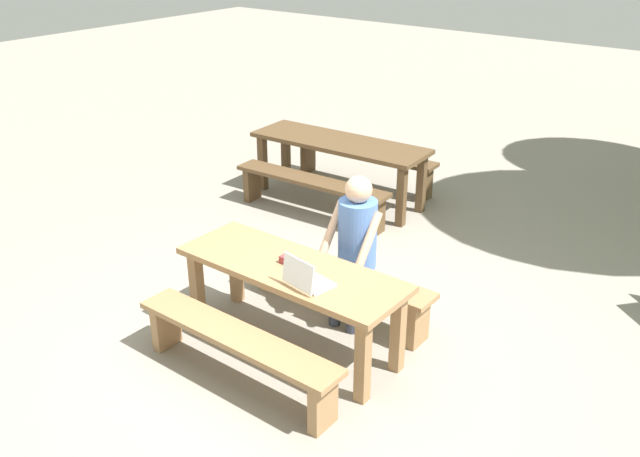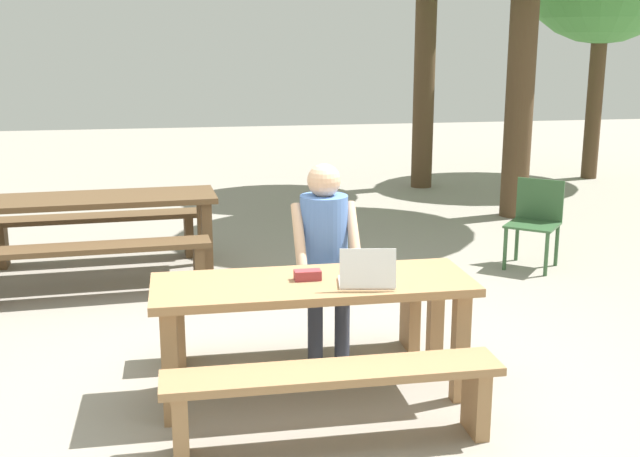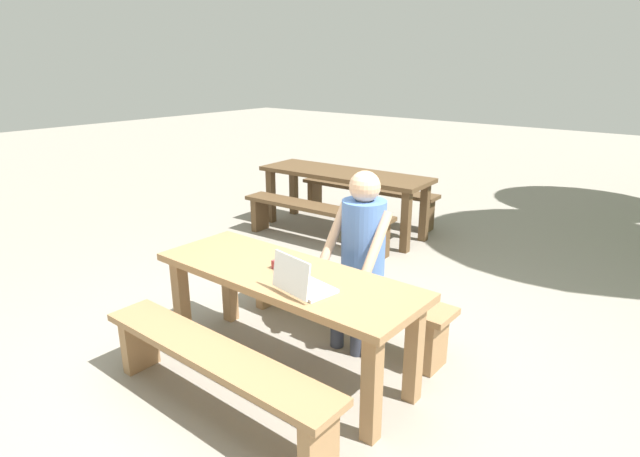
{
  "view_description": "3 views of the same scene",
  "coord_description": "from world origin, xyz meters",
  "px_view_note": "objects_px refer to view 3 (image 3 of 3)",
  "views": [
    {
      "loc": [
        3.02,
        -3.55,
        3.21
      ],
      "look_at": [
        0.09,
        0.25,
        0.97
      ],
      "focal_mm": 38.56,
      "sensor_mm": 36.0,
      "label": 1
    },
    {
      "loc": [
        -0.74,
        -4.36,
        2.1
      ],
      "look_at": [
        0.09,
        0.25,
        0.97
      ],
      "focal_mm": 44.39,
      "sensor_mm": 36.0,
      "label": 2
    },
    {
      "loc": [
        2.12,
        -2.26,
        2.02
      ],
      "look_at": [
        0.09,
        0.25,
        0.97
      ],
      "focal_mm": 28.88,
      "sensor_mm": 36.0,
      "label": 3
    }
  ],
  "objects_px": {
    "picnic_table_front": "(286,288)",
    "person_seated": "(361,247)",
    "small_pouch": "(284,266)",
    "picnic_table_mid": "(344,181)",
    "laptop": "(301,283)"
  },
  "relations": [
    {
      "from": "small_pouch",
      "to": "picnic_table_mid",
      "type": "bearing_deg",
      "value": 119.04
    },
    {
      "from": "picnic_table_front",
      "to": "picnic_table_mid",
      "type": "bearing_deg",
      "value": 119.33
    },
    {
      "from": "person_seated",
      "to": "picnic_table_mid",
      "type": "relative_size",
      "value": 0.6
    },
    {
      "from": "laptop",
      "to": "person_seated",
      "type": "bearing_deg",
      "value": -72.85
    },
    {
      "from": "small_pouch",
      "to": "picnic_table_front",
      "type": "bearing_deg",
      "value": -33.99
    },
    {
      "from": "laptop",
      "to": "picnic_table_front",
      "type": "bearing_deg",
      "value": -21.19
    },
    {
      "from": "picnic_table_front",
      "to": "picnic_table_mid",
      "type": "distance_m",
      "value": 3.09
    },
    {
      "from": "laptop",
      "to": "small_pouch",
      "type": "bearing_deg",
      "value": -21.49
    },
    {
      "from": "laptop",
      "to": "person_seated",
      "type": "xyz_separation_m",
      "value": [
        -0.1,
        0.76,
        -0.01
      ]
    },
    {
      "from": "picnic_table_front",
      "to": "small_pouch",
      "type": "height_order",
      "value": "small_pouch"
    },
    {
      "from": "picnic_table_front",
      "to": "small_pouch",
      "type": "xyz_separation_m",
      "value": [
        -0.03,
        0.02,
        0.15
      ]
    },
    {
      "from": "laptop",
      "to": "picnic_table_mid",
      "type": "height_order",
      "value": "laptop"
    },
    {
      "from": "picnic_table_front",
      "to": "person_seated",
      "type": "relative_size",
      "value": 1.43
    },
    {
      "from": "small_pouch",
      "to": "picnic_table_mid",
      "type": "height_order",
      "value": "small_pouch"
    },
    {
      "from": "picnic_table_front",
      "to": "person_seated",
      "type": "bearing_deg",
      "value": 73.09
    }
  ]
}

